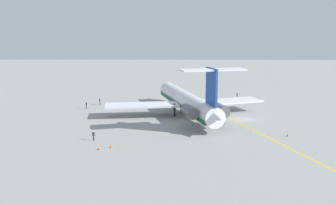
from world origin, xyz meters
TOP-DOWN VIEW (x-y plane):
  - ground at (0.00, 0.00)m, footprint 337.46×337.46m
  - main_jetliner at (2.91, 11.18)m, footprint 39.07×34.95m
  - ground_crew_near_nose at (23.97, -2.77)m, footprint 0.44×0.28m
  - ground_crew_near_tail at (14.93, 32.34)m, footprint 0.46×0.29m
  - ground_crew_portside at (-15.94, 27.46)m, footprint 0.27×0.42m
  - ground_crew_starboard at (10.48, 34.67)m, footprint 0.31×0.34m
  - safety_cone_nose at (-12.93, -5.36)m, footprint 0.40×0.40m
  - safety_cone_wingtip at (-19.93, 23.90)m, footprint 0.40×0.40m
  - safety_cone_tail at (-20.80, 25.60)m, footprint 0.40×0.40m
  - taxiway_centreline at (3.99, 3.72)m, footprint 83.93×26.17m

SIDE VIEW (x-z plane):
  - ground at x=0.00m, z-range 0.00..0.00m
  - taxiway_centreline at x=3.99m, z-range 0.00..0.01m
  - safety_cone_nose at x=-12.93m, z-range 0.00..0.55m
  - safety_cone_wingtip at x=-19.93m, z-range 0.00..0.55m
  - safety_cone_tail at x=-20.80m, z-range 0.00..0.55m
  - ground_crew_portside at x=-15.94m, z-range 0.22..1.91m
  - ground_crew_starboard at x=10.48m, z-range 0.23..1.92m
  - ground_crew_near_nose at x=23.97m, z-range 0.23..1.95m
  - ground_crew_near_tail at x=14.93m, z-range 0.24..2.04m
  - main_jetliner at x=2.91m, z-range -2.62..8.91m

